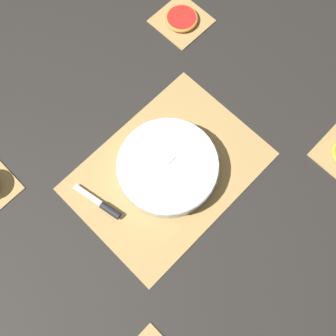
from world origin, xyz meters
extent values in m
plane|color=black|center=(0.00, 0.00, 0.00)|extent=(6.00, 6.00, 0.00)
cube|color=#A8844C|center=(0.00, 0.00, 0.00)|extent=(0.48, 0.35, 0.01)
cube|color=#4C381E|center=(-0.19, 0.00, 0.00)|extent=(0.01, 0.34, 0.00)
cube|color=#4C381E|center=(-0.13, 0.00, 0.00)|extent=(0.01, 0.34, 0.00)
cube|color=#4C381E|center=(-0.08, 0.00, 0.00)|extent=(0.01, 0.34, 0.00)
cube|color=#4C381E|center=(-0.03, 0.00, 0.00)|extent=(0.01, 0.34, 0.00)
cube|color=#4C381E|center=(0.03, 0.00, 0.00)|extent=(0.01, 0.34, 0.00)
cube|color=#4C381E|center=(0.08, 0.00, 0.00)|extent=(0.01, 0.34, 0.00)
cube|color=#4C381E|center=(0.13, 0.00, 0.00)|extent=(0.01, 0.34, 0.00)
cube|color=#4C381E|center=(0.19, 0.00, 0.00)|extent=(0.01, 0.34, 0.00)
cube|color=#A8844C|center=(-0.36, -0.30, 0.00)|extent=(0.15, 0.15, 0.01)
cube|color=#4C381E|center=(-0.40, -0.30, 0.00)|extent=(0.00, 0.14, 0.00)
cube|color=#4C381E|center=(-0.37, -0.30, 0.00)|extent=(0.00, 0.14, 0.00)
cube|color=#4C381E|center=(-0.34, -0.30, 0.00)|extent=(0.00, 0.14, 0.00)
cube|color=#4C381E|center=(-0.32, -0.30, 0.00)|extent=(0.00, 0.14, 0.00)
cylinder|color=silver|center=(0.00, 0.00, 0.03)|extent=(0.25, 0.25, 0.05)
torus|color=silver|center=(0.00, 0.00, 0.05)|extent=(0.25, 0.25, 0.01)
cylinder|color=#F4EABC|center=(-0.04, 0.00, 0.04)|extent=(0.03, 0.03, 0.01)
cylinder|color=#F4EABC|center=(-0.06, -0.07, 0.05)|extent=(0.03, 0.03, 0.01)
cylinder|color=#F4EABC|center=(0.07, -0.01, 0.04)|extent=(0.03, 0.03, 0.01)
cylinder|color=#F4EABC|center=(0.05, 0.05, 0.05)|extent=(0.03, 0.03, 0.01)
cylinder|color=#F4EABC|center=(-0.07, 0.06, 0.03)|extent=(0.03, 0.03, 0.01)
cylinder|color=#F4EABC|center=(0.01, 0.03, 0.04)|extent=(0.03, 0.03, 0.01)
cylinder|color=#F4EABC|center=(0.08, 0.01, 0.05)|extent=(0.03, 0.03, 0.01)
cube|color=white|center=(0.04, 0.08, 0.03)|extent=(0.03, 0.03, 0.03)
cube|color=white|center=(0.02, 0.00, 0.03)|extent=(0.03, 0.03, 0.03)
cube|color=white|center=(0.05, -0.08, 0.04)|extent=(0.02, 0.02, 0.02)
cube|color=white|center=(0.03, -0.05, 0.03)|extent=(0.03, 0.03, 0.03)
cube|color=white|center=(-0.03, 0.07, 0.03)|extent=(0.03, 0.03, 0.03)
cube|color=white|center=(-0.07, -0.01, 0.02)|extent=(0.02, 0.02, 0.02)
cube|color=white|center=(0.09, 0.03, 0.02)|extent=(0.03, 0.03, 0.03)
cube|color=white|center=(-0.05, 0.04, 0.04)|extent=(0.03, 0.03, 0.03)
cube|color=white|center=(-0.06, 0.08, 0.04)|extent=(0.02, 0.02, 0.02)
cube|color=white|center=(-0.01, -0.01, 0.05)|extent=(0.03, 0.03, 0.03)
ellipsoid|color=#B2231E|center=(-0.02, -0.10, 0.02)|extent=(0.03, 0.02, 0.01)
ellipsoid|color=#B2231E|center=(-0.02, 0.04, 0.02)|extent=(0.03, 0.02, 0.01)
ellipsoid|color=#B2231E|center=(-0.08, -0.05, 0.03)|extent=(0.03, 0.02, 0.01)
ellipsoid|color=orange|center=(0.01, -0.08, 0.05)|extent=(0.03, 0.01, 0.01)
ellipsoid|color=#B2231E|center=(0.02, 0.05, 0.02)|extent=(0.03, 0.02, 0.02)
cube|color=silver|center=(0.19, -0.10, 0.01)|extent=(0.03, 0.09, 0.00)
cylinder|color=black|center=(0.17, -0.03, 0.01)|extent=(0.03, 0.06, 0.02)
cylinder|color=#B2231E|center=(-0.36, -0.30, 0.01)|extent=(0.09, 0.09, 0.01)
torus|color=orange|center=(-0.36, -0.30, 0.01)|extent=(0.10, 0.10, 0.01)
camera|label=1|loc=(0.22, 0.22, 0.96)|focal=42.00mm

